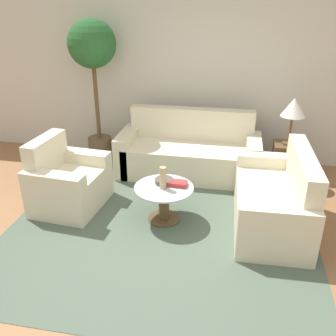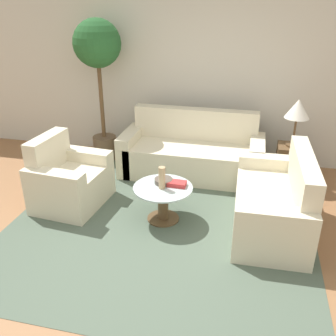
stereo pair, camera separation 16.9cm
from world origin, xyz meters
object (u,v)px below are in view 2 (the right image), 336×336
Objects in this scene: armchair at (67,182)px; potted_plant at (98,59)px; bowl at (164,181)px; coffee_table at (163,199)px; vase at (162,178)px; sofa_main at (192,154)px; table_lamp at (298,110)px; loveseat at (277,205)px; book_stack at (176,184)px.

potted_plant reaches higher than armchair.
coffee_table is at bearing -80.61° from bowl.
coffee_table is at bearing 82.38° from vase.
bowl is (1.32, -1.44, -1.10)m from potted_plant.
sofa_main is at bearing 84.21° from bowl.
table_lamp is (2.71, 1.22, 0.75)m from armchair.
armchair is 2.51m from loveseat.
table_lamp is 2.01m from bowl.
armchair is at bearing -86.57° from potted_plant.
potted_plant is 8.15× the size of vase.
book_stack is at bearing -44.85° from potted_plant.
loveseat is 2.36× the size of table_lamp.
armchair is at bearing -155.84° from table_lamp.
table_lamp reaches higher than loveseat.
armchair is at bearing -138.02° from sofa_main.
sofa_main reaches higher than armchair.
vase is (-0.00, -0.03, 0.28)m from coffee_table.
vase is at bearing -144.97° from book_stack.
loveseat is at bearing -84.42° from armchair.
book_stack is (-1.33, -1.26, -0.59)m from table_lamp.
coffee_table is 2.40m from potted_plant.
sofa_main is at bearing 85.23° from vase.
vase reaches higher than coffee_table.
potted_plant is at bearing 132.47° from bowl.
table_lamp reaches higher than vase.
bowl is (-0.12, -1.23, 0.16)m from sofa_main.
table_lamp is at bearing 42.57° from vase.
vase is (1.33, -1.56, -1.00)m from potted_plant.
bowl is (-1.28, -0.03, 0.16)m from loveseat.
vase is 0.20m from book_stack.
potted_plant reaches higher than table_lamp.
coffee_table is (-1.27, -0.13, -0.02)m from loveseat.
sofa_main is 2.12× the size of armchair.
sofa_main is 1.92m from potted_plant.
coffee_table is at bearing -86.03° from loveseat.
vase is 1.16× the size of book_stack.
bowl is 0.16m from book_stack.
armchair is 0.63× the size of loveseat.
sofa_main is at bearing 85.29° from coffee_table.
coffee_table is 3.05× the size of book_stack.
book_stack is at bearing 25.42° from coffee_table.
vase reaches higher than bowl.
sofa_main is 1.33× the size of loveseat.
loveseat reaches higher than armchair.
coffee_table is 0.28m from vase.
coffee_table is at bearing -94.71° from sofa_main.
loveseat is 6.75× the size of book_stack.
coffee_table is 0.20m from bowl.
book_stack is (-1.13, -0.06, 0.16)m from loveseat.
table_lamp is 0.30× the size of potted_plant.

